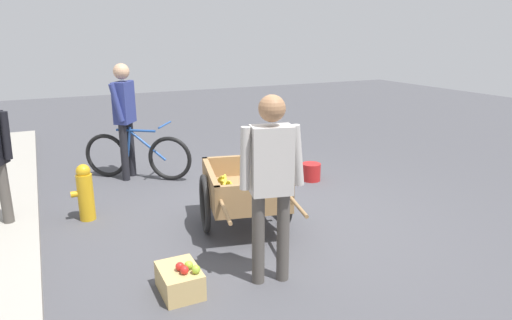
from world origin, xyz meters
TOP-DOWN VIEW (x-y plane):
  - ground_plane at (0.00, 0.00)m, footprint 24.00×24.00m
  - fruit_cart at (-0.10, 0.28)m, footprint 1.78×1.13m
  - vendor_person at (-1.21, 0.54)m, footprint 0.27×0.54m
  - bicycle at (2.20, 0.98)m, footprint 1.01×1.39m
  - cyclist_person at (2.28, 1.10)m, footprint 0.44×0.41m
  - fire_hydrant at (0.91, 1.84)m, footprint 0.25×0.25m
  - plastic_bucket at (1.00, -1.29)m, footprint 0.28×0.28m
  - mixed_fruit_crate at (-1.05, 1.31)m, footprint 0.44×0.32m

SIDE VIEW (x-z plane):
  - ground_plane at x=0.00m, z-range 0.00..0.00m
  - mixed_fruit_crate at x=-1.05m, z-range -0.03..0.26m
  - plastic_bucket at x=1.00m, z-range 0.00..0.25m
  - fire_hydrant at x=0.91m, z-range 0.00..0.67m
  - bicycle at x=2.20m, z-range -0.07..0.78m
  - fruit_cart at x=-0.10m, z-range 0.08..0.79m
  - vendor_person at x=-1.21m, z-range 0.16..1.81m
  - cyclist_person at x=2.28m, z-range 0.17..1.86m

